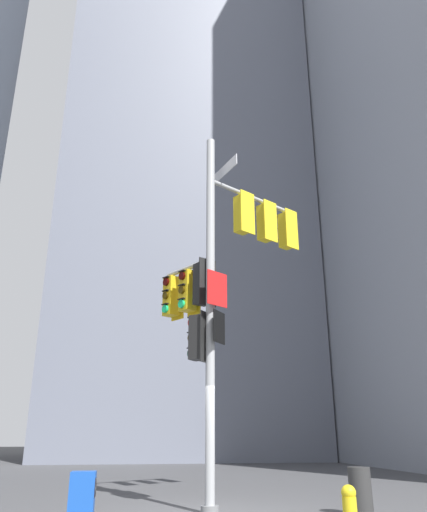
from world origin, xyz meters
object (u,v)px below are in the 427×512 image
at_px(signal_pole_assembly, 221,275).
at_px(trash_bin, 361,491).
at_px(fire_hydrant, 350,510).
at_px(newspaper_box, 82,498).

xyz_separation_m(signal_pole_assembly, trash_bin, (2.58, -1.22, -4.75)).
relative_size(fire_hydrant, newspaper_box, 0.87).
relative_size(signal_pole_assembly, newspaper_box, 9.77).
height_order(signal_pole_assembly, fire_hydrant, signal_pole_assembly).
bearing_deg(newspaper_box, trash_bin, 3.88).
height_order(signal_pole_assembly, trash_bin, signal_pole_assembly).
bearing_deg(fire_hydrant, newspaper_box, 156.69).
xyz_separation_m(newspaper_box, trash_bin, (5.37, 0.36, 0.00)).
xyz_separation_m(fire_hydrant, newspaper_box, (-4.23, 1.82, 0.04)).
height_order(newspaper_box, trash_bin, trash_bin).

